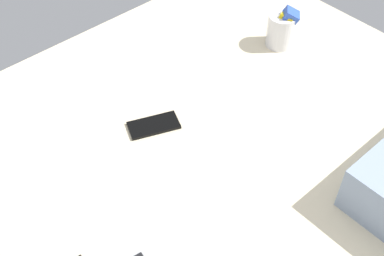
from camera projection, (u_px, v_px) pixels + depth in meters
bed_mattress at (188, 197)px, 133.99cm from camera, size 180.00×140.00×18.00cm
snack_cup at (282, 29)px, 161.21cm from camera, size 9.31×9.99×14.14cm
cell_phone at (154, 125)px, 139.35cm from camera, size 15.54×11.63×0.80cm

